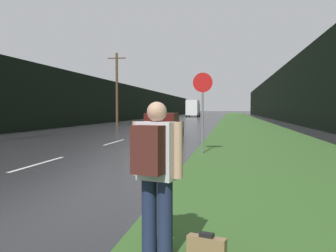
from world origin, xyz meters
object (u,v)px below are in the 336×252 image
at_px(stop_sign, 203,104).
at_px(car_passing_near, 162,127).
at_px(suitcase, 207,252).
at_px(hitchhiker_with_backpack, 155,170).
at_px(delivery_truck, 193,108).

bearing_deg(stop_sign, car_passing_near, 116.44).
bearing_deg(suitcase, stop_sign, 110.04).
distance_m(hitchhiker_with_backpack, delivery_truck, 71.60).
height_order(suitcase, car_passing_near, car_passing_near).
xyz_separation_m(suitcase, car_passing_near, (-3.22, 14.23, 0.56)).
distance_m(stop_sign, delivery_truck, 62.47).
distance_m(stop_sign, hitchhiker_with_backpack, 9.20).
relative_size(suitcase, car_passing_near, 0.10).
xyz_separation_m(suitcase, delivery_truck, (-7.49, 71.37, 1.67)).
distance_m(car_passing_near, delivery_truck, 57.31).
bearing_deg(stop_sign, delivery_truck, 96.19).
xyz_separation_m(hitchhiker_with_backpack, car_passing_near, (-2.67, 14.12, -0.25)).
distance_m(hitchhiker_with_backpack, car_passing_near, 14.37).
relative_size(stop_sign, hitchhiker_with_backpack, 1.72).
bearing_deg(delivery_truck, stop_sign, -83.81).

